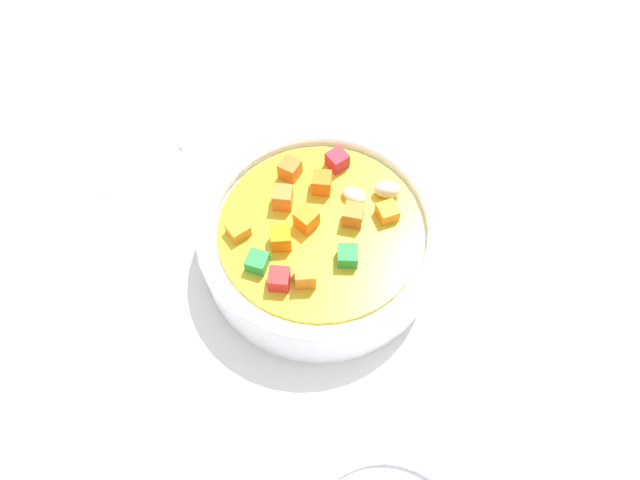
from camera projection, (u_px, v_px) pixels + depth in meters
ground_plane at (320, 260)px, 52.52cm from camera, size 140.00×140.00×2.00cm
soup_bowl_main at (320, 238)px, 49.24cm from camera, size 19.85×19.85×6.20cm
spoon at (174, 150)px, 56.94cm from camera, size 19.04×16.19×0.90cm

